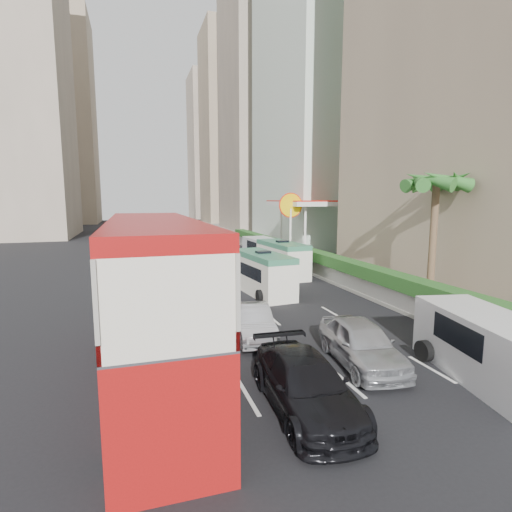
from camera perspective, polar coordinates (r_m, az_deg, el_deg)
name	(u,v)px	position (r m, az deg, el deg)	size (l,w,h in m)	color
ground_plane	(328,357)	(15.13, 10.26, -13.96)	(200.00, 200.00, 0.00)	black
double_decker_bus	(155,301)	(12.80, -14.18, -6.27)	(2.50, 11.00, 5.06)	#9D1010
car_silver_lane_a	(253,338)	(16.76, -0.50, -11.59)	(1.42, 4.06, 1.34)	#AEB0B5
car_silver_lane_b	(360,365)	(14.71, 14.70, -14.77)	(1.83, 4.55, 1.55)	#AEB0B5
car_black	(305,409)	(11.68, 7.03, -20.92)	(2.02, 4.96, 1.44)	black
van_asset	(241,274)	(30.16, -2.18, -2.64)	(2.51, 5.44, 1.51)	silver
minibus_near	(263,273)	(23.89, 1.02, -2.51)	(1.85, 5.55, 2.46)	silver
minibus_far	(282,259)	(29.53, 3.77, -0.43)	(1.88, 5.63, 2.50)	silver
panel_van_near	(486,347)	(14.84, 30.05, -11.14)	(2.08, 5.20, 2.08)	silver
panel_van_far	(263,251)	(35.47, 1.04, 0.77)	(2.17, 5.42, 2.17)	silver
sidewalk	(293,254)	(40.89, 5.37, 0.32)	(6.00, 120.00, 0.18)	#99968C
kerb_wall	(316,267)	(29.74, 8.51, -1.55)	(0.30, 44.00, 1.00)	silver
hedge	(316,256)	(29.61, 8.55, 0.07)	(1.10, 44.00, 0.70)	#2D6626
palm_tree	(433,245)	(21.92, 23.92, 1.49)	(0.36, 0.36, 6.40)	brown
shell_station	(311,229)	(39.19, 7.90, 3.85)	(6.50, 8.00, 5.50)	silver
tower_stripe	(338,2)	(57.45, 11.57, 32.01)	(16.00, 18.00, 58.00)	white
tower_mid	(271,89)	(77.02, 2.16, 22.73)	(16.00, 16.00, 50.00)	tan
tower_far_a	(233,129)	(98.65, -3.27, 17.72)	(14.00, 14.00, 44.00)	tan
tower_far_b	(215,148)	(119.62, -5.90, 15.05)	(14.00, 14.00, 40.00)	tan
tower_left_b	(57,121)	(104.99, -26.60, 16.87)	(16.00, 16.00, 46.00)	tan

